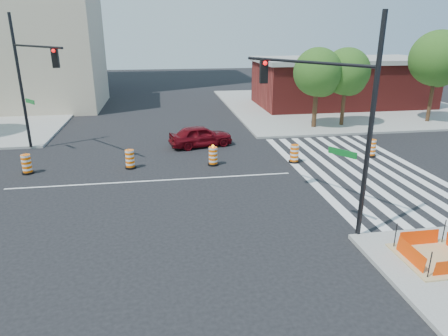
{
  "coord_description": "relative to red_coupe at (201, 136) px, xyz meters",
  "views": [
    {
      "loc": [
        0.52,
        -18.93,
        7.15
      ],
      "look_at": [
        3.14,
        -2.62,
        1.4
      ],
      "focal_mm": 32.0,
      "sensor_mm": 36.0,
      "label": 1
    }
  ],
  "objects": [
    {
      "name": "sidewalk_ne",
      "position": [
        15.01,
        12.14,
        -0.61
      ],
      "size": [
        22.0,
        22.0,
        0.15
      ],
      "primitive_type": "cube",
      "color": "gray",
      "rests_on": "ground"
    },
    {
      "name": "crosswalk_east",
      "position": [
        7.96,
        -5.86,
        -0.68
      ],
      "size": [
        6.75,
        13.5,
        0.01
      ],
      "color": "silver",
      "rests_on": "ground"
    },
    {
      "name": "median_drum_2",
      "position": [
        -4.24,
        -3.72,
        -0.21
      ],
      "size": [
        0.6,
        0.6,
        1.02
      ],
      "color": "black",
      "rests_on": "ground"
    },
    {
      "name": "brick_storefront",
      "position": [
        15.01,
        12.14,
        1.63
      ],
      "size": [
        16.5,
        8.5,
        4.6
      ],
      "color": "maroon",
      "rests_on": "ground"
    },
    {
      "name": "lane_centerline",
      "position": [
        -2.99,
        -5.86,
        -0.68
      ],
      "size": [
        14.0,
        0.12,
        0.01
      ],
      "primitive_type": "cube",
      "color": "silver",
      "rests_on": "ground"
    },
    {
      "name": "tree_north_c",
      "position": [
        9.04,
        3.52,
        3.32
      ],
      "size": [
        3.58,
        3.52,
        5.98
      ],
      "color": "#382314",
      "rests_on": "ground"
    },
    {
      "name": "tree_north_e",
      "position": [
        18.84,
        3.95,
        4.13
      ],
      "size": [
        4.22,
        4.22,
        7.17
      ],
      "color": "#382314",
      "rests_on": "ground"
    },
    {
      "name": "signal_pole_nw",
      "position": [
        -9.67,
        -0.22,
        4.18
      ],
      "size": [
        3.79,
        4.82,
        7.93
      ],
      "rotation": [
        0.0,
        0.0,
        -0.91
      ],
      "color": "black",
      "rests_on": "ground"
    },
    {
      "name": "median_drum_5",
      "position": [
        9.75,
        -3.8,
        -0.21
      ],
      "size": [
        0.6,
        0.6,
        1.02
      ],
      "color": "black",
      "rests_on": "ground"
    },
    {
      "name": "beige_midrise",
      "position": [
        -14.99,
        16.14,
        4.31
      ],
      "size": [
        14.0,
        10.0,
        10.0
      ],
      "primitive_type": "cube",
      "color": "#C1B093",
      "rests_on": "ground"
    },
    {
      "name": "tree_north_d",
      "position": [
        11.42,
        3.83,
        3.3
      ],
      "size": [
        3.49,
        3.49,
        5.94
      ],
      "color": "#382314",
      "rests_on": "ground"
    },
    {
      "name": "signal_pole_se",
      "position": [
        3.51,
        -11.5,
        3.97
      ],
      "size": [
        3.25,
        4.88,
        7.59
      ],
      "rotation": [
        0.0,
        0.0,
        2.15
      ],
      "color": "black",
      "rests_on": "ground"
    },
    {
      "name": "median_drum_1",
      "position": [
        -9.51,
        -3.73,
        -0.21
      ],
      "size": [
        0.6,
        0.6,
        1.02
      ],
      "color": "black",
      "rests_on": "ground"
    },
    {
      "name": "ground",
      "position": [
        -2.99,
        -5.86,
        -0.69
      ],
      "size": [
        120.0,
        120.0,
        0.0
      ],
      "primitive_type": "plane",
      "color": "black",
      "rests_on": "ground"
    },
    {
      "name": "red_coupe",
      "position": [
        0.0,
        0.0,
        0.0
      ],
      "size": [
        4.31,
        2.5,
        1.38
      ],
      "primitive_type": "imported",
      "rotation": [
        0.0,
        0.0,
        1.8
      ],
      "color": "#610810",
      "rests_on": "ground"
    },
    {
      "name": "excavation_pit",
      "position": [
        6.01,
        -14.86,
        -0.47
      ],
      "size": [
        2.2,
        2.2,
        0.9
      ],
      "color": "tan",
      "rests_on": "ground"
    },
    {
      "name": "median_drum_3",
      "position": [
        0.27,
        -3.9,
        -0.2
      ],
      "size": [
        0.6,
        0.6,
        1.18
      ],
      "color": "black",
      "rests_on": "ground"
    },
    {
      "name": "median_drum_4",
      "position": [
        4.87,
        -4.18,
        -0.21
      ],
      "size": [
        0.6,
        0.6,
        1.02
      ],
      "color": "black",
      "rests_on": "ground"
    }
  ]
}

